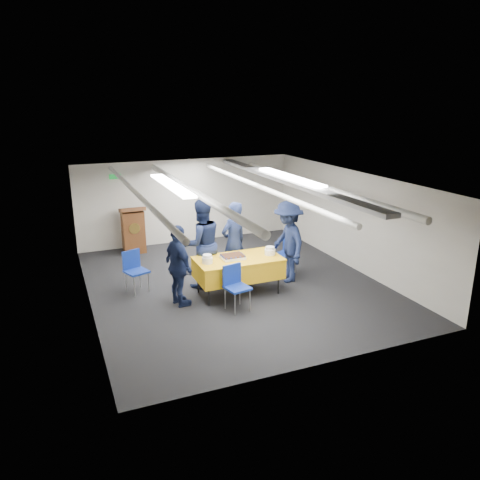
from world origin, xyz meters
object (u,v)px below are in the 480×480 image
at_px(chair_right, 288,250).
at_px(sailor_c, 179,266).
at_px(podium, 133,230).
at_px(sailor_a, 234,242).
at_px(serving_table, 238,268).
at_px(chair_left, 134,267).
at_px(sailor_d, 288,242).
at_px(chair_near, 235,282).
at_px(sailor_b, 201,244).
at_px(sheet_cake, 233,257).

relative_size(chair_right, sailor_c, 0.54).
bearing_deg(podium, sailor_a, -59.81).
bearing_deg(serving_table, podium, 112.94).
height_order(chair_right, chair_left, same).
bearing_deg(sailor_d, chair_near, -57.51).
bearing_deg(sailor_c, chair_near, -132.67).
height_order(podium, sailor_d, sailor_d).
height_order(chair_near, chair_left, same).
xyz_separation_m(podium, sailor_a, (1.67, -2.87, 0.28)).
bearing_deg(sailor_a, chair_right, 161.74).
height_order(serving_table, sailor_b, sailor_b).
relative_size(chair_near, sailor_c, 0.54).
height_order(sailor_a, sailor_b, sailor_b).
bearing_deg(sailor_d, chair_left, -99.04).
bearing_deg(sailor_a, sheet_cake, 47.13).
bearing_deg(sailor_b, chair_near, 96.28).
bearing_deg(sailor_b, sailor_a, 176.88).
relative_size(chair_near, sailor_b, 0.46).
distance_m(sheet_cake, podium, 3.80).
bearing_deg(podium, chair_right, -43.33).
height_order(serving_table, chair_right, chair_right).
relative_size(sheet_cake, sailor_a, 0.26).
bearing_deg(chair_right, sheet_cake, -157.04).
distance_m(sheet_cake, sailor_b, 0.81).
bearing_deg(chair_left, sailor_c, -56.72).
xyz_separation_m(serving_table, sailor_b, (-0.57, 0.66, 0.39)).
height_order(sheet_cake, sailor_d, sailor_d).
relative_size(sailor_b, sailor_c, 1.18).
height_order(sheet_cake, chair_left, chair_left).
bearing_deg(sailor_d, sheet_cake, -77.07).
bearing_deg(chair_right, sailor_a, -178.79).
xyz_separation_m(chair_near, chair_right, (1.85, 1.35, 0.00)).
relative_size(sheet_cake, sailor_b, 0.25).
xyz_separation_m(chair_left, sailor_a, (2.12, -0.27, 0.36)).
distance_m(chair_left, sailor_c, 1.27).
bearing_deg(sailor_d, sailor_a, -107.90).
bearing_deg(chair_left, sheet_cake, -26.95).
bearing_deg(sailor_d, sailor_b, -99.58).
height_order(sailor_c, sailor_d, sailor_d).
distance_m(chair_near, chair_left, 2.27).
relative_size(serving_table, sheet_cake, 3.73).
distance_m(chair_near, sailor_a, 1.46).
xyz_separation_m(chair_near, sailor_c, (-0.94, 0.56, 0.28)).
bearing_deg(sailor_a, podium, -79.28).
relative_size(sailor_b, sailor_d, 1.06).
xyz_separation_m(sheet_cake, sailor_b, (-0.45, 0.65, 0.14)).
bearing_deg(sailor_b, chair_right, 177.22).
distance_m(sheet_cake, chair_near, 0.75).
bearing_deg(sailor_c, sheet_cake, -96.65).
bearing_deg(serving_table, sheet_cake, 174.53).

